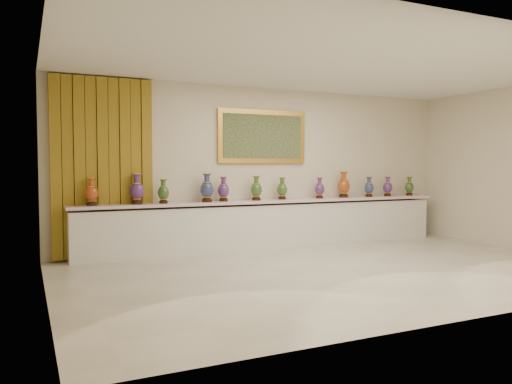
# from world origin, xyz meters

# --- Properties ---
(ground) EXTENTS (8.00, 8.00, 0.00)m
(ground) POSITION_xyz_m (0.00, 0.00, 0.00)
(ground) COLOR beige
(ground) RESTS_ON ground
(room) EXTENTS (8.00, 8.00, 8.00)m
(room) POSITION_xyz_m (-2.56, 2.44, 1.59)
(room) COLOR beige
(room) RESTS_ON ground
(counter) EXTENTS (7.28, 0.48, 0.90)m
(counter) POSITION_xyz_m (0.00, 2.27, 0.44)
(counter) COLOR white
(counter) RESTS_ON ground
(vase_0) EXTENTS (0.24, 0.24, 0.45)m
(vase_0) POSITION_xyz_m (-3.23, 2.24, 1.10)
(vase_0) COLOR black
(vase_0) RESTS_ON counter
(vase_1) EXTENTS (0.28, 0.28, 0.51)m
(vase_1) POSITION_xyz_m (-2.51, 2.26, 1.13)
(vase_1) COLOR black
(vase_1) RESTS_ON counter
(vase_2) EXTENTS (0.24, 0.24, 0.41)m
(vase_2) POSITION_xyz_m (-2.08, 2.24, 1.08)
(vase_2) COLOR black
(vase_2) RESTS_ON counter
(vase_3) EXTENTS (0.28, 0.28, 0.50)m
(vase_3) POSITION_xyz_m (-1.30, 2.25, 1.13)
(vase_3) COLOR black
(vase_3) RESTS_ON counter
(vase_4) EXTENTS (0.22, 0.22, 0.44)m
(vase_4) POSITION_xyz_m (-0.97, 2.28, 1.10)
(vase_4) COLOR black
(vase_4) RESTS_ON counter
(vase_5) EXTENTS (0.28, 0.28, 0.45)m
(vase_5) POSITION_xyz_m (-0.33, 2.26, 1.10)
(vase_5) COLOR black
(vase_5) RESTS_ON counter
(vase_6) EXTENTS (0.26, 0.26, 0.42)m
(vase_6) POSITION_xyz_m (0.22, 2.28, 1.09)
(vase_6) COLOR black
(vase_6) RESTS_ON counter
(vase_7) EXTENTS (0.21, 0.21, 0.41)m
(vase_7) POSITION_xyz_m (1.03, 2.25, 1.08)
(vase_7) COLOR black
(vase_7) RESTS_ON counter
(vase_8) EXTENTS (0.27, 0.27, 0.52)m
(vase_8) POSITION_xyz_m (1.62, 2.29, 1.13)
(vase_8) COLOR black
(vase_8) RESTS_ON counter
(vase_9) EXTENTS (0.21, 0.21, 0.41)m
(vase_9) POSITION_xyz_m (2.22, 2.25, 1.09)
(vase_9) COLOR black
(vase_9) RESTS_ON counter
(vase_10) EXTENTS (0.25, 0.25, 0.42)m
(vase_10) POSITION_xyz_m (2.71, 2.26, 1.09)
(vase_10) COLOR black
(vase_10) RESTS_ON counter
(vase_11) EXTENTS (0.20, 0.20, 0.40)m
(vase_11) POSITION_xyz_m (3.31, 2.27, 1.08)
(vase_11) COLOR black
(vase_11) RESTS_ON counter
(label_card) EXTENTS (0.10, 0.06, 0.00)m
(label_card) POSITION_xyz_m (-0.79, 2.13, 0.90)
(label_card) COLOR white
(label_card) RESTS_ON counter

